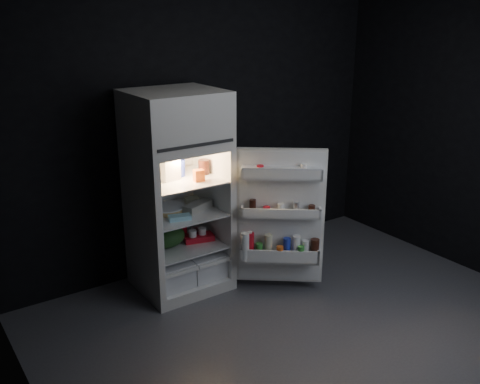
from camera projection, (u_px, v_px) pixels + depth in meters
floor at (316, 334)px, 4.17m from camera, size 4.00×3.40×0.00m
wall_back at (201, 127)px, 5.07m from camera, size 4.00×0.00×2.70m
wall_left at (29, 231)px, 2.67m from camera, size 0.00×3.40×2.70m
refrigerator at (176, 186)px, 4.64m from camera, size 0.76×0.71×1.78m
fridge_door at (280, 220)px, 4.61m from camera, size 0.68×0.59×1.22m
milk_jug at (167, 166)px, 4.54m from camera, size 0.19×0.19×0.24m
mayo_jar at (178, 168)px, 4.65m from camera, size 0.13×0.13×0.14m
jam_jar at (204, 167)px, 4.70m from camera, size 0.11×0.11×0.13m
amber_bottle at (149, 167)px, 4.53m from camera, size 0.11×0.11×0.22m
small_carton at (199, 176)px, 4.51m from camera, size 0.09×0.07×0.10m
egg_carton at (198, 207)px, 4.70m from camera, size 0.31×0.21×0.07m
pie at (167, 209)px, 4.68m from camera, size 0.37×0.37×0.04m
flat_package at (180, 218)px, 4.49m from camera, size 0.20×0.14×0.04m
wrapped_pkg at (192, 200)px, 4.88m from camera, size 0.15×0.14×0.05m
produce_bag at (167, 236)px, 4.67m from camera, size 0.37×0.33×0.20m
yogurt_tray at (198, 238)px, 4.83m from camera, size 0.30×0.21×0.05m
small_can_red at (183, 231)px, 4.92m from camera, size 0.07×0.07×0.09m
small_can_silver at (196, 230)px, 4.95m from camera, size 0.10×0.10×0.09m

